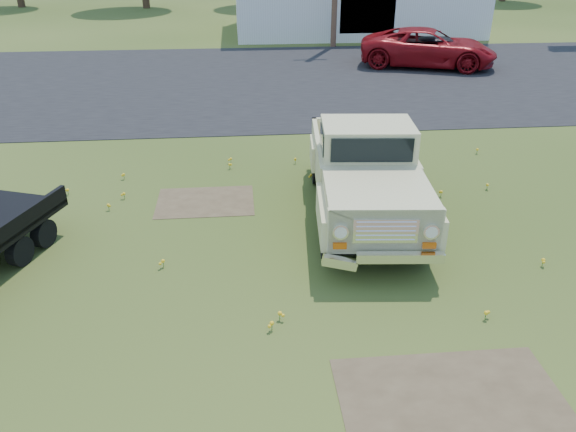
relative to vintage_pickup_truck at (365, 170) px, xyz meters
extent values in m
plane|color=#2D4014|center=(-1.45, -2.55, -1.04)|extent=(140.00, 140.00, 0.00)
cube|color=black|center=(-1.45, 12.45, -1.04)|extent=(90.00, 14.00, 0.02)
cube|color=#4D3E29|center=(0.05, -5.55, -1.04)|extent=(3.00, 2.00, 0.01)
cube|color=#4D3E29|center=(-3.45, 0.95, -1.04)|extent=(2.20, 1.60, 0.01)
cube|color=black|center=(4.55, 20.50, 0.56)|extent=(3.00, 0.10, 2.20)
imported|color=maroon|center=(5.98, 14.30, -0.21)|extent=(6.49, 4.47, 1.65)
imported|color=black|center=(6.67, 14.42, -0.37)|extent=(4.13, 2.15, 1.34)
camera|label=1|loc=(-2.62, -10.74, 4.53)|focal=35.00mm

